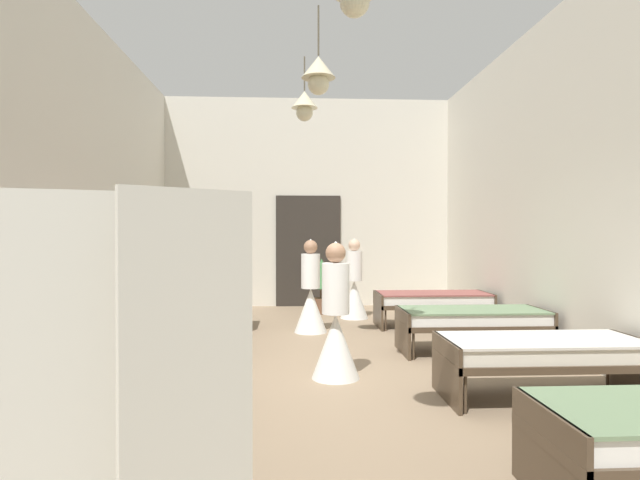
# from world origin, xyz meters

# --- Properties ---
(ground_plane) EXTENTS (6.76, 11.48, 0.10)m
(ground_plane) POSITION_xyz_m (0.00, 0.00, -0.05)
(ground_plane) COLOR #8C755B
(room_shell) EXTENTS (6.56, 11.08, 4.52)m
(room_shell) POSITION_xyz_m (0.00, 1.30, 2.27)
(room_shell) COLOR silver
(room_shell) RESTS_ON ground
(bed_left_row_1) EXTENTS (1.90, 0.84, 0.57)m
(bed_left_row_1) POSITION_xyz_m (-2.03, -0.95, 0.44)
(bed_left_row_1) COLOR #473828
(bed_left_row_1) RESTS_ON ground
(bed_right_row_1) EXTENTS (1.90, 0.84, 0.57)m
(bed_right_row_1) POSITION_xyz_m (2.03, -0.95, 0.44)
(bed_right_row_1) COLOR #473828
(bed_right_row_1) RESTS_ON ground
(bed_left_row_2) EXTENTS (1.90, 0.84, 0.57)m
(bed_left_row_2) POSITION_xyz_m (-2.03, 0.95, 0.44)
(bed_left_row_2) COLOR #473828
(bed_left_row_2) RESTS_ON ground
(bed_right_row_2) EXTENTS (1.90, 0.84, 0.57)m
(bed_right_row_2) POSITION_xyz_m (2.03, 0.95, 0.44)
(bed_right_row_2) COLOR #473828
(bed_right_row_2) RESTS_ON ground
(bed_left_row_3) EXTENTS (1.90, 0.84, 0.57)m
(bed_left_row_3) POSITION_xyz_m (-2.03, 2.85, 0.44)
(bed_left_row_3) COLOR #473828
(bed_left_row_3) RESTS_ON ground
(bed_right_row_3) EXTENTS (1.90, 0.84, 0.57)m
(bed_right_row_3) POSITION_xyz_m (2.03, 2.85, 0.44)
(bed_right_row_3) COLOR #473828
(bed_right_row_3) RESTS_ON ground
(nurse_near_aisle) EXTENTS (0.52, 0.52, 1.49)m
(nurse_near_aisle) POSITION_xyz_m (0.12, -0.15, 0.53)
(nurse_near_aisle) COLOR white
(nurse_near_aisle) RESTS_ON ground
(nurse_mid_aisle) EXTENTS (0.52, 0.52, 1.49)m
(nurse_mid_aisle) POSITION_xyz_m (0.80, 3.75, 0.53)
(nurse_mid_aisle) COLOR white
(nurse_mid_aisle) RESTS_ON ground
(nurse_far_aisle) EXTENTS (0.52, 0.52, 1.49)m
(nurse_far_aisle) POSITION_xyz_m (-0.05, 2.45, 0.53)
(nurse_far_aisle) COLOR white
(nurse_far_aisle) RESTS_ON ground
(patient_seated_primary) EXTENTS (0.44, 0.44, 0.80)m
(patient_seated_primary) POSITION_xyz_m (-1.68, 2.86, 0.87)
(patient_seated_primary) COLOR gray
(patient_seated_primary) RESTS_ON bed_left_row_3
(potted_plant) EXTENTS (0.49, 0.49, 1.09)m
(potted_plant) POSITION_xyz_m (0.23, 4.33, 0.69)
(potted_plant) COLOR brown
(potted_plant) RESTS_ON ground
(privacy_screen) EXTENTS (1.23, 0.26, 1.70)m
(privacy_screen) POSITION_xyz_m (-1.08, -4.07, 0.85)
(privacy_screen) COLOR silver
(privacy_screen) RESTS_ON ground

